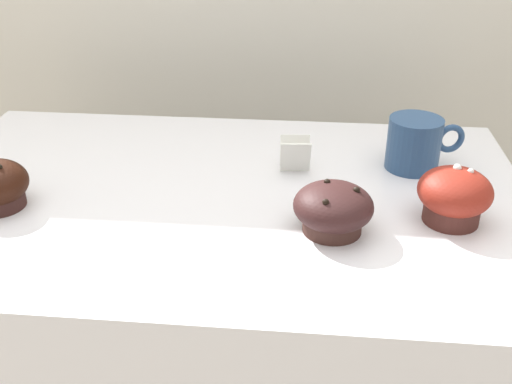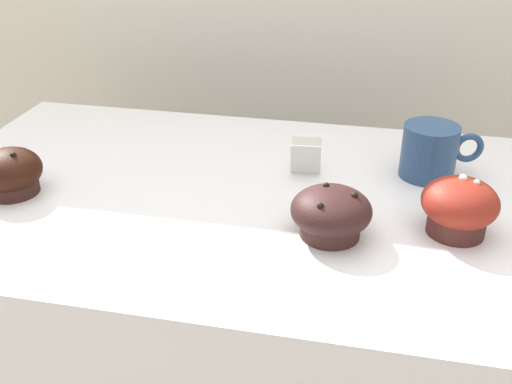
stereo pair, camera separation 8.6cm
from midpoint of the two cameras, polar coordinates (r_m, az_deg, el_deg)
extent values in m
cube|color=beige|center=(1.52, -1.90, 9.99)|extent=(3.20, 0.10, 1.80)
cylinder|color=#48231E|center=(0.90, 15.62, -1.38)|extent=(0.08, 0.08, 0.05)
ellipsoid|color=maroon|center=(0.89, 15.83, 0.01)|extent=(0.11, 0.11, 0.07)
sphere|color=white|center=(0.88, 17.18, 1.82)|extent=(0.01, 0.01, 0.01)
sphere|color=white|center=(0.88, 16.00, 2.15)|extent=(0.01, 0.01, 0.01)
cylinder|color=#3F251F|center=(0.85, 4.42, -2.59)|extent=(0.08, 0.08, 0.04)
ellipsoid|color=black|center=(0.84, 4.47, -1.41)|extent=(0.11, 0.11, 0.06)
sphere|color=black|center=(0.84, 3.88, 0.87)|extent=(0.01, 0.01, 0.01)
sphere|color=black|center=(0.82, 6.62, 0.07)|extent=(0.01, 0.01, 0.01)
sphere|color=black|center=(0.80, 3.60, -1.06)|extent=(0.01, 0.01, 0.01)
cylinder|color=navy|center=(1.04, 12.52, 4.47)|extent=(0.09, 0.09, 0.09)
torus|color=navy|center=(1.07, 15.84, 4.87)|extent=(0.05, 0.02, 0.05)
cylinder|color=black|center=(1.03, 12.76, 6.55)|extent=(0.08, 0.08, 0.01)
cube|color=white|center=(1.02, 1.31, 3.73)|extent=(0.05, 0.03, 0.06)
cube|color=silver|center=(1.00, 1.33, 3.25)|extent=(0.05, 0.03, 0.06)
camera|label=1|loc=(0.04, -92.86, -1.54)|focal=42.00mm
camera|label=2|loc=(0.04, 87.14, 1.54)|focal=42.00mm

